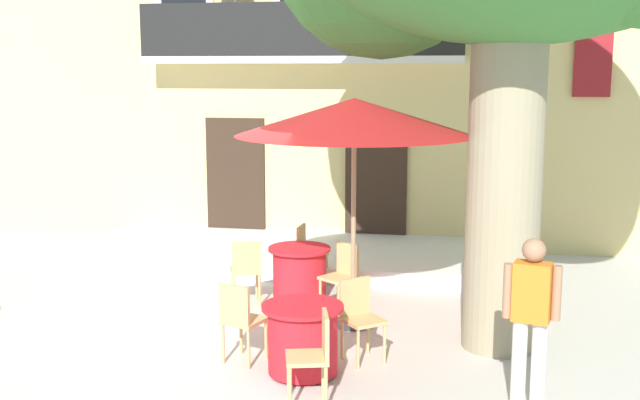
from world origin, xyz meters
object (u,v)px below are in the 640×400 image
Objects in this scene: cafe_chair_near_tree_1 at (240,317)px; cafe_chair_middle_0 at (246,268)px; cafe_chair_middle_1 at (342,273)px; cafe_chair_middle_2 at (308,251)px; pedestrian_near_entrance at (531,314)px; cafe_chair_near_tree_0 at (360,314)px; cafe_umbrella at (354,118)px; cafe_table_middle at (300,273)px; cafe_table_near_tree at (303,339)px; cafe_chair_near_tree_2 at (315,352)px.

cafe_chair_middle_0 is at bearing 104.51° from cafe_chair_near_tree_1.
cafe_chair_middle_1 and cafe_chair_middle_2 have the same top height.
cafe_chair_middle_0 is 0.55× the size of pedestrian_near_entrance.
cafe_chair_near_tree_0 is at bearing -67.37° from cafe_chair_middle_2.
cafe_chair_middle_2 is at bearing 118.75° from cafe_umbrella.
cafe_table_middle is at bearing 27.94° from cafe_chair_middle_0.
cafe_chair_middle_1 is (0.06, 2.22, 0.14)m from cafe_table_near_tree.
cafe_chair_near_tree_2 reaches higher than cafe_table_near_tree.
cafe_chair_near_tree_0 is 0.55× the size of pedestrian_near_entrance.
pedestrian_near_entrance reaches higher than cafe_chair_middle_0.
cafe_table_middle is (-0.60, 2.58, 0.00)m from cafe_table_near_tree.
cafe_umbrella is at bearing 80.05° from cafe_table_near_tree.
cafe_chair_near_tree_0 and cafe_chair_near_tree_2 have the same top height.
cafe_chair_middle_1 is 3.47m from pedestrian_near_entrance.
cafe_chair_near_tree_0 is at bearing 151.16° from pedestrian_near_entrance.
cafe_chair_middle_2 is 4.77m from pedestrian_near_entrance.
cafe_chair_middle_1 is 2.17m from cafe_umbrella.
cafe_chair_near_tree_1 is at bearing -91.78° from cafe_chair_middle_2.
cafe_chair_near_tree_2 is at bearing -69.15° from cafe_table_near_tree.
cafe_chair_near_tree_0 is 2.37m from cafe_umbrella.
cafe_chair_middle_0 is 1.33m from cafe_chair_middle_1.
cafe_umbrella is (1.02, 1.47, 2.08)m from cafe_chair_near_tree_1.
cafe_chair_near_tree_2 is at bearing -62.36° from cafe_chair_middle_0.
pedestrian_near_entrance reaches higher than cafe_table_near_tree.
cafe_chair_middle_1 is at bearing 111.64° from cafe_umbrella.
cafe_chair_near_tree_1 and cafe_chair_near_tree_2 have the same top height.
cafe_table_near_tree is 2.38m from pedestrian_near_entrance.
cafe_chair_near_tree_0 and cafe_chair_near_tree_1 have the same top height.
cafe_chair_near_tree_2 is 3.40m from cafe_table_middle.
cafe_chair_near_tree_1 is (-0.73, 0.17, 0.14)m from cafe_table_near_tree.
cafe_chair_middle_2 is (-0.04, 0.75, 0.14)m from cafe_table_middle.
cafe_chair_near_tree_0 is 1.00× the size of cafe_chair_near_tree_2.
pedestrian_near_entrance reaches higher than cafe_chair_near_tree_1.
cafe_chair_middle_1 is at bearing -28.63° from cafe_table_middle.
pedestrian_near_entrance is (2.91, -3.75, 0.41)m from cafe_chair_middle_2.
pedestrian_near_entrance is at bearing -46.24° from cafe_table_middle.
cafe_chair_middle_0 is at bearing 143.21° from pedestrian_near_entrance.
cafe_table_middle is 0.77m from cafe_chair_middle_0.
pedestrian_near_entrance is (3.54, -2.65, 0.41)m from cafe_chair_middle_0.
cafe_umbrella is at bearing 102.21° from cafe_chair_near_tree_0.
cafe_umbrella is at bearing -68.36° from cafe_chair_middle_1.
cafe_table_near_tree is 0.95× the size of cafe_chair_near_tree_0.
cafe_table_middle is at bearing 151.37° from cafe_chair_middle_1.
cafe_table_middle is at bearing 118.94° from cafe_chair_near_tree_0.
cafe_umbrella is 3.32m from pedestrian_near_entrance.
cafe_table_middle is at bearing 104.81° from cafe_chair_near_tree_2.
cafe_chair_near_tree_1 is at bearing -93.20° from cafe_table_middle.
cafe_chair_near_tree_2 is at bearing -41.14° from cafe_chair_near_tree_1.
cafe_chair_middle_2 is at bearing 92.76° from cafe_table_middle.
cafe_chair_middle_2 is at bearing 127.79° from pedestrian_near_entrance.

